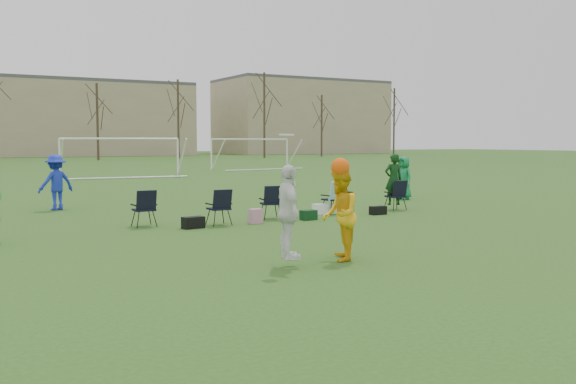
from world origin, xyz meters
TOP-DOWN VIEW (x-y plane):
  - ground at (0.00, 0.00)m, footprint 260.00×260.00m
  - fielder_blue at (-3.00, 13.67)m, footprint 1.32×0.99m
  - fielder_green_far at (9.35, 11.10)m, footprint 0.60×0.85m
  - center_contest at (-0.41, 1.69)m, footprint 2.00×1.19m
  - sideline_setup at (3.06, 8.12)m, footprint 9.02×1.54m
  - goal_mid at (4.00, 32.00)m, footprint 7.40×0.63m
  - goal_right at (16.00, 38.00)m, footprint 7.35×1.14m
  - building_row at (6.73, 96.00)m, footprint 126.00×16.00m

SIDE VIEW (x-z plane):
  - ground at x=0.00m, z-range 0.00..0.00m
  - sideline_setup at x=3.06m, z-range -0.37..1.46m
  - fielder_green_far at x=9.35m, z-range 0.00..1.66m
  - fielder_blue at x=-3.00m, z-range 0.00..1.81m
  - center_contest at x=-0.41m, z-range -0.25..2.12m
  - goal_mid at x=4.00m, z-range 0.69..3.15m
  - goal_right at x=16.00m, z-range 0.69..3.15m
  - building_row at x=6.73m, z-range -0.51..12.49m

